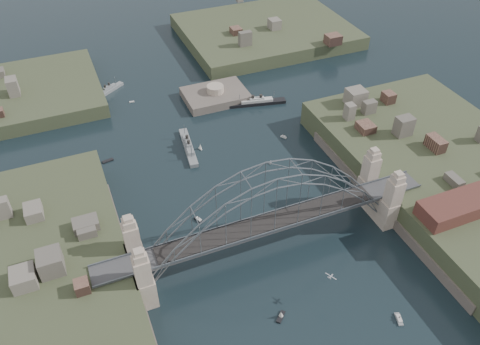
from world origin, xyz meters
name	(u,v)px	position (x,y,z in m)	size (l,w,h in m)	color
ground	(268,246)	(0.00, 0.00, 0.00)	(500.00, 500.00, 0.00)	black
bridge	(269,211)	(0.00, 0.00, 12.32)	(84.00, 13.80, 24.60)	#444447
shore_west	(23,318)	(-57.32, 0.00, 1.97)	(50.50, 90.00, 12.00)	#3B4329
shore_east	(453,182)	(57.32, 0.00, 1.97)	(50.50, 90.00, 12.00)	#3B4329
headland_nw	(14,102)	(-55.00, 95.00, 0.50)	(60.00, 45.00, 9.00)	#3B4329
headland_ne	(265,36)	(50.00, 110.00, 0.75)	(70.00, 55.00, 9.50)	#3B4329
fort_island	(216,100)	(12.00, 70.00, -0.34)	(22.00, 16.00, 9.40)	brown
wharf_shed	(458,207)	(44.00, -14.00, 10.00)	(20.00, 8.00, 4.00)	#592D26
finger_pier	(472,280)	(39.00, -28.00, 0.70)	(4.00, 22.00, 1.40)	#444447
naval_cruiser_near	(188,147)	(-6.00, 45.61, 0.89)	(4.82, 19.35, 5.76)	gray
naval_cruiser_far	(108,91)	(-22.67, 89.34, 0.74)	(12.64, 9.69, 4.76)	gray
ocean_liner	(257,102)	(24.23, 61.24, 0.78)	(20.63, 7.09, 5.03)	black
aeroplane	(331,277)	(5.72, -19.08, 7.83)	(1.59, 2.55, 0.40)	silver
small_boat_a	(199,220)	(-13.04, 15.00, 0.28)	(1.99, 3.00, 1.43)	silver
small_boat_b	(271,163)	(14.72, 29.48, 0.15)	(1.48, 1.56, 0.45)	silver
small_boat_c	(281,315)	(-5.91, -19.53, 0.73)	(2.98, 2.90, 2.38)	silver
small_boat_d	(284,137)	(24.11, 39.69, 0.29)	(1.72, 2.06, 1.43)	silver
small_boat_e	(108,161)	(-30.41, 49.11, 0.15)	(3.51, 1.68, 0.45)	silver
small_boat_f	(200,147)	(-2.63, 44.04, 1.06)	(1.35, 1.50, 2.38)	silver
small_boat_g	(399,319)	(17.40, -29.82, 0.28)	(1.97, 3.38, 1.43)	silver
small_boat_h	(132,102)	(-16.24, 79.37, 0.15)	(1.80, 0.79, 0.45)	silver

